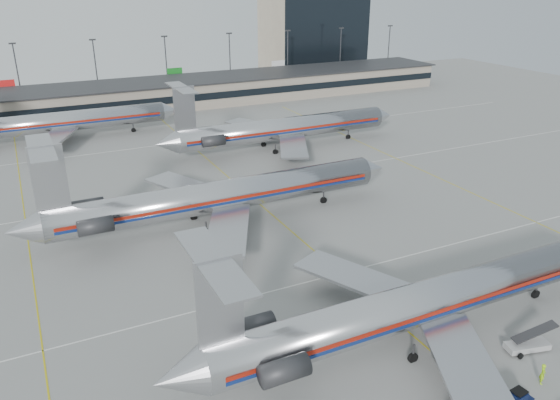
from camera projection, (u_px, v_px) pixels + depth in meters
ground at (397, 322)px, 50.72m from camera, size 260.00×260.00×0.00m
apron_markings at (340, 273)px, 59.02m from camera, size 160.00×0.15×0.02m
terminal at (147, 95)px, 130.86m from camera, size 162.00×17.00×6.25m
light_mast_row at (132, 64)px, 140.43m from camera, size 163.60×0.40×15.28m
distant_building at (312, 33)px, 177.35m from camera, size 30.00×20.00×25.00m
jet_foreground at (417, 304)px, 47.09m from camera, size 47.68×28.08×12.48m
jet_second_row at (215, 196)px, 69.32m from camera, size 50.34×29.64×13.18m
jet_third_row at (280, 129)px, 99.94m from camera, size 47.92×29.47×13.10m
jet_back_row at (56, 122)px, 104.80m from camera, size 46.65×28.70×12.76m
tug_center at (519, 400)px, 40.40m from camera, size 2.15×1.22×1.68m
belt_loader at (528, 344)px, 46.73m from camera, size 4.62×2.21×2.37m
ramp_worker_near at (543, 374)px, 42.87m from camera, size 0.76×0.77×1.79m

